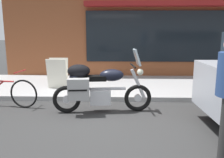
# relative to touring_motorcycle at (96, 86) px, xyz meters

# --- Properties ---
(ground_plane) EXTENTS (80.00, 80.00, 0.00)m
(ground_plane) POSITION_rel_touring_motorcycle_xyz_m (0.29, -0.31, -0.59)
(ground_plane) COLOR #303030
(touring_motorcycle) EXTENTS (2.16, 0.80, 1.38)m
(touring_motorcycle) POSITION_rel_touring_motorcycle_xyz_m (0.00, 0.00, 0.00)
(touring_motorcycle) COLOR black
(touring_motorcycle) RESTS_ON ground_plane
(parked_bicycle) EXTENTS (1.67, 0.48, 0.92)m
(parked_bicycle) POSITION_rel_touring_motorcycle_xyz_m (-2.21, 0.35, -0.23)
(parked_bicycle) COLOR black
(parked_bicycle) RESTS_ON ground_plane
(sandwich_board_sign) EXTENTS (0.55, 0.40, 0.86)m
(sandwich_board_sign) POSITION_rel_touring_motorcycle_xyz_m (-1.28, 1.77, -0.04)
(sandwich_board_sign) COLOR silver
(sandwich_board_sign) RESTS_ON sidewalk_curb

